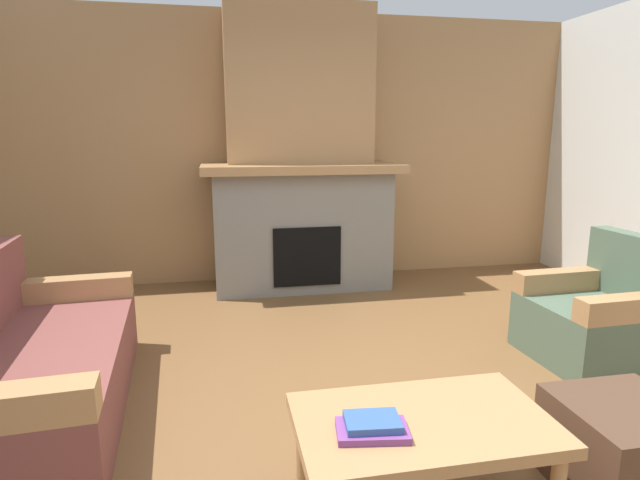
% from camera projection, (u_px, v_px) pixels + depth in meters
% --- Properties ---
extents(ground, '(9.00, 9.00, 0.00)m').
position_uv_depth(ground, '(378.00, 421.00, 2.79)').
color(ground, brown).
extents(wall_back_wood_panel, '(6.00, 0.12, 2.70)m').
position_uv_depth(wall_back_wood_panel, '(294.00, 150.00, 5.40)').
color(wall_back_wood_panel, '#A87A4C').
rests_on(wall_back_wood_panel, ground).
extents(fireplace, '(1.90, 0.82, 2.70)m').
position_uv_depth(fireplace, '(300.00, 170.00, 5.07)').
color(fireplace, gray).
rests_on(fireplace, ground).
extents(couch, '(0.96, 1.85, 0.85)m').
position_uv_depth(couch, '(29.00, 367.00, 2.79)').
color(couch, brown).
rests_on(couch, ground).
extents(armchair, '(0.79, 0.79, 0.85)m').
position_uv_depth(armchair, '(599.00, 318.00, 3.50)').
color(armchair, '#4C604C').
rests_on(armchair, ground).
extents(coffee_table, '(1.00, 0.60, 0.43)m').
position_uv_depth(coffee_table, '(422.00, 430.00, 2.03)').
color(coffee_table, '#A87A4C').
rests_on(coffee_table, ground).
extents(ottoman, '(0.52, 0.52, 0.40)m').
position_uv_depth(ottoman, '(624.00, 449.00, 2.20)').
color(ottoman, '#4C3323').
rests_on(ottoman, ground).
extents(book_stack_near_edge, '(0.29, 0.20, 0.06)m').
position_uv_depth(book_stack_near_edge, '(372.00, 427.00, 1.91)').
color(book_stack_near_edge, '#7A3D84').
rests_on(book_stack_near_edge, coffee_table).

